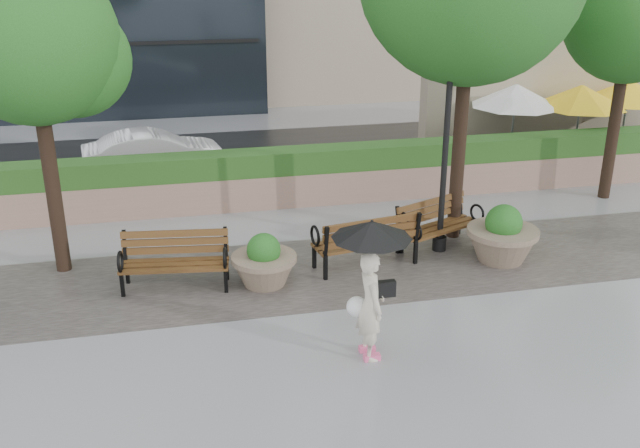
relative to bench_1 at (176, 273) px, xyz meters
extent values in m
plane|color=gray|center=(2.82, -2.88, -0.31)|extent=(100.00, 100.00, 0.00)
cube|color=#383330|center=(2.82, 0.12, -0.30)|extent=(28.00, 3.20, 0.01)
cube|color=#9A7363|center=(2.82, 4.12, 0.09)|extent=(24.00, 0.80, 0.80)
cube|color=#254D19|center=(2.82, 4.12, 0.77)|extent=(24.00, 0.75, 0.55)
cube|color=tan|center=(12.32, 7.12, 1.69)|extent=(10.00, 0.60, 4.00)
cube|color=#254D19|center=(11.82, 4.92, 0.14)|extent=(8.00, 0.50, 0.90)
cube|color=black|center=(2.82, 8.12, -0.31)|extent=(40.00, 7.00, 0.00)
cube|color=brown|center=(-0.01, -0.04, 0.17)|extent=(2.00, 0.83, 0.05)
cube|color=brown|center=(0.03, 0.26, 0.50)|extent=(1.95, 0.38, 0.46)
cube|color=black|center=(0.00, -0.01, -0.06)|extent=(2.02, 0.94, 0.50)
torus|color=black|center=(-0.94, -0.12, 0.36)|extent=(0.11, 0.40, 0.40)
torus|color=black|center=(0.88, -0.35, 0.36)|extent=(0.11, 0.40, 0.40)
cube|color=brown|center=(3.64, 0.21, 0.19)|extent=(2.11, 0.95, 0.06)
cube|color=brown|center=(3.70, -0.10, 0.54)|extent=(2.03, 0.48, 0.48)
cube|color=black|center=(3.65, 0.18, -0.05)|extent=(2.13, 1.06, 0.52)
torus|color=black|center=(4.55, 0.57, 0.39)|extent=(0.13, 0.42, 0.42)
torus|color=black|center=(2.66, 0.25, 0.39)|extent=(0.13, 0.42, 0.42)
cube|color=brown|center=(5.40, 0.71, 0.15)|extent=(1.94, 1.26, 0.05)
cube|color=brown|center=(5.28, 0.98, 0.47)|extent=(1.77, 0.86, 0.44)
cube|color=black|center=(5.38, 0.74, -0.07)|extent=(1.98, 1.36, 0.48)
torus|color=black|center=(4.66, 0.18, 0.34)|extent=(0.20, 0.37, 0.38)
torus|color=black|center=(6.28, 0.89, 0.34)|extent=(0.20, 0.37, 0.38)
cylinder|color=#7F6B56|center=(1.60, -0.21, 0.23)|extent=(1.21, 1.21, 0.10)
sphere|color=#194513|center=(1.60, -0.21, 0.39)|extent=(0.62, 0.62, 0.62)
cylinder|color=#7F6B56|center=(6.36, -0.15, 0.31)|extent=(1.40, 1.40, 0.11)
sphere|color=#194513|center=(6.36, -0.15, 0.51)|extent=(0.72, 0.72, 0.72)
cylinder|color=black|center=(5.35, 0.60, 1.67)|extent=(0.12, 0.12, 3.96)
cylinder|color=black|center=(5.35, 0.60, -0.16)|extent=(0.28, 0.28, 0.30)
sphere|color=black|center=(5.35, 0.60, 3.70)|extent=(0.24, 0.24, 0.24)
cylinder|color=black|center=(-2.11, 1.27, 1.73)|extent=(0.28, 0.28, 4.08)
sphere|color=#194513|center=(-2.11, 1.27, 4.07)|extent=(2.98, 2.98, 2.98)
sphere|color=#194513|center=(-1.51, 1.57, 3.66)|extent=(2.09, 2.09, 2.09)
cylinder|color=black|center=(5.93, 1.26, 2.23)|extent=(0.28, 0.28, 5.09)
cylinder|color=black|center=(10.62, 2.87, 1.73)|extent=(0.28, 0.28, 4.08)
sphere|color=#194513|center=(10.62, 2.87, 4.07)|extent=(3.05, 3.05, 3.05)
cylinder|color=black|center=(9.59, 5.98, -0.26)|extent=(0.40, 0.40, 0.10)
cylinder|color=#99999E|center=(9.59, 5.98, 0.79)|extent=(0.06, 0.06, 2.20)
cone|color=white|center=(9.59, 5.98, 1.69)|extent=(2.50, 2.50, 0.60)
cylinder|color=black|center=(11.30, 5.48, -0.26)|extent=(0.40, 0.40, 0.10)
cylinder|color=#99999E|center=(11.30, 5.48, 0.79)|extent=(0.06, 0.06, 2.20)
cone|color=yellow|center=(11.30, 5.48, 1.69)|extent=(2.50, 2.50, 0.60)
cylinder|color=black|center=(13.07, 5.91, -0.26)|extent=(0.40, 0.40, 0.10)
cylinder|color=#99999E|center=(13.07, 5.91, 0.79)|extent=(0.06, 0.06, 2.20)
cone|color=yellow|center=(13.07, 5.91, 1.69)|extent=(2.50, 2.50, 0.60)
imported|color=white|center=(-0.33, 7.11, 0.31)|extent=(3.91, 1.80, 1.24)
imported|color=beige|center=(2.82, -2.99, 0.61)|extent=(0.47, 0.67, 1.83)
cube|color=#F2598C|center=(2.82, -2.87, -0.26)|extent=(0.12, 0.25, 0.09)
cube|color=#F2598C|center=(2.82, -3.13, -0.26)|extent=(0.12, 0.25, 0.09)
cube|color=black|center=(3.04, -2.94, 0.78)|extent=(0.12, 0.34, 0.25)
sphere|color=white|center=(2.67, -2.77, 0.43)|extent=(0.32, 0.32, 0.32)
cylinder|color=black|center=(2.82, -2.94, 1.29)|extent=(0.02, 0.02, 0.97)
cone|color=black|center=(2.82, -2.94, 1.75)|extent=(1.19, 1.19, 0.25)
camera|label=1|loc=(0.04, -12.07, 5.57)|focal=40.00mm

